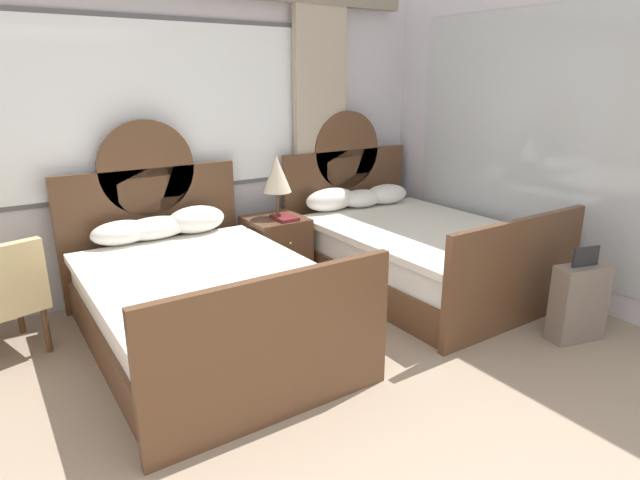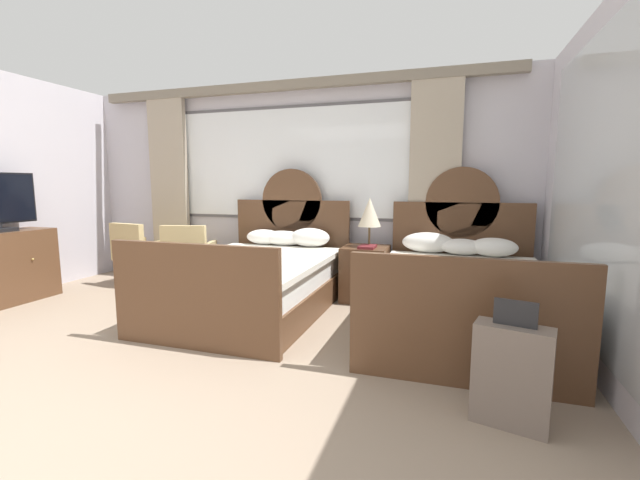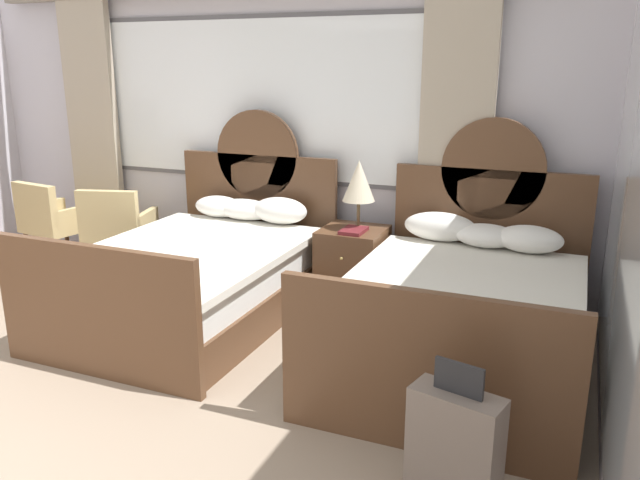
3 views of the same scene
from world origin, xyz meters
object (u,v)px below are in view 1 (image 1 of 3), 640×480
at_px(bed_near_mirror, 410,248).
at_px(suitcase_on_floor, 579,302).
at_px(bed_near_window, 199,298).
at_px(table_lamp_on_nightstand, 277,175).
at_px(nightstand_between_beds, 276,250).
at_px(book_on_nightstand, 285,218).

xyz_separation_m(bed_near_mirror, suitcase_on_floor, (0.25, -1.55, -0.05)).
xyz_separation_m(bed_near_window, table_lamp_on_nightstand, (1.09, 0.74, 0.69)).
xyz_separation_m(nightstand_between_beds, suitcase_on_floor, (1.30, -2.27, -0.02)).
bearing_deg(nightstand_between_beds, book_on_nightstand, -68.41).
xyz_separation_m(bed_near_window, book_on_nightstand, (1.09, 0.62, 0.31)).
distance_m(nightstand_between_beds, table_lamp_on_nightstand, 0.72).
bearing_deg(book_on_nightstand, nightstand_between_beds, 111.59).
bearing_deg(nightstand_between_beds, bed_near_mirror, -34.40).
relative_size(bed_near_window, suitcase_on_floor, 3.09).
bearing_deg(suitcase_on_floor, book_on_nightstand, 120.12).
relative_size(bed_near_mirror, table_lamp_on_nightstand, 3.96).
xyz_separation_m(table_lamp_on_nightstand, book_on_nightstand, (0.00, -0.12, -0.38)).
distance_m(bed_near_mirror, book_on_nightstand, 1.23).
relative_size(nightstand_between_beds, suitcase_on_floor, 0.88).
height_order(bed_near_window, suitcase_on_floor, bed_near_window).
height_order(nightstand_between_beds, table_lamp_on_nightstand, table_lamp_on_nightstand).
height_order(table_lamp_on_nightstand, suitcase_on_floor, table_lamp_on_nightstand).
relative_size(bed_near_mirror, nightstand_between_beds, 3.53).
bearing_deg(table_lamp_on_nightstand, bed_near_window, -145.92).
distance_m(table_lamp_on_nightstand, book_on_nightstand, 0.40).
relative_size(bed_near_mirror, book_on_nightstand, 8.73).
height_order(bed_near_window, nightstand_between_beds, bed_near_window).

